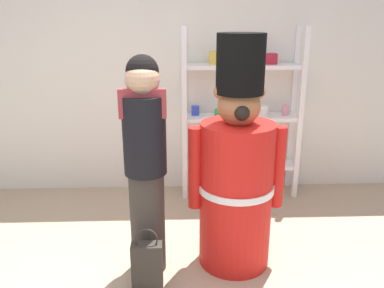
{
  "coord_description": "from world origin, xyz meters",
  "views": [
    {
      "loc": [
        0.2,
        -2.07,
        1.87
      ],
      "look_at": [
        0.3,
        0.63,
        1.0
      ],
      "focal_mm": 36.91,
      "sensor_mm": 36.0,
      "label": 1
    }
  ],
  "objects": [
    {
      "name": "shopping_bag",
      "position": [
        -0.03,
        0.34,
        0.19
      ],
      "size": [
        0.22,
        0.1,
        0.49
      ],
      "color": "#332D28",
      "rests_on": "ground_plane"
    },
    {
      "name": "person_shopper",
      "position": [
        -0.03,
        0.6,
        0.89
      ],
      "size": [
        0.32,
        0.31,
        1.64
      ],
      "color": "#38332D",
      "rests_on": "ground_plane"
    },
    {
      "name": "teddy_bear_guard",
      "position": [
        0.64,
        0.67,
        0.74
      ],
      "size": [
        0.73,
        0.57,
        1.77
      ],
      "color": "red",
      "rests_on": "ground_plane"
    },
    {
      "name": "back_wall",
      "position": [
        0.0,
        2.2,
        1.3
      ],
      "size": [
        6.4,
        0.12,
        2.6
      ],
      "primitive_type": "cube",
      "color": "silver",
      "rests_on": "ground_plane"
    },
    {
      "name": "merchandise_shelf",
      "position": [
        0.87,
        1.98,
        0.89
      ],
      "size": [
        1.24,
        0.35,
        1.79
      ],
      "color": "white",
      "rests_on": "ground_plane"
    }
  ]
}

